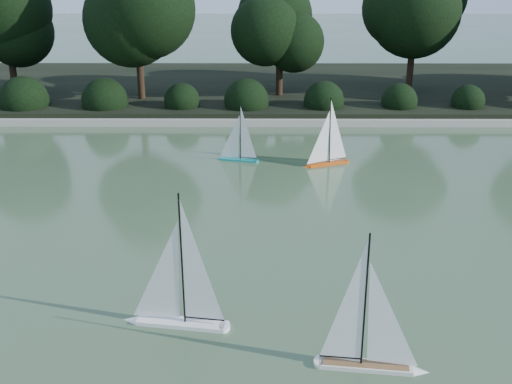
% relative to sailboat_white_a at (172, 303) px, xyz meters
% --- Properties ---
extents(ground, '(80.00, 80.00, 0.00)m').
position_rel_sailboat_white_a_xyz_m(ground, '(0.66, 0.59, -0.30)').
color(ground, '#395231').
rests_on(ground, ground).
extents(pond_coping, '(40.00, 0.35, 0.18)m').
position_rel_sailboat_white_a_xyz_m(pond_coping, '(0.66, 9.59, -0.21)').
color(pond_coping, gray).
rests_on(pond_coping, ground).
extents(far_bank, '(40.00, 8.00, 0.30)m').
position_rel_sailboat_white_a_xyz_m(far_bank, '(0.66, 13.59, -0.15)').
color(far_bank, black).
rests_on(far_bank, ground).
extents(tree_line, '(26.31, 3.93, 4.39)m').
position_rel_sailboat_white_a_xyz_m(tree_line, '(1.89, 12.02, 2.34)').
color(tree_line, black).
rests_on(tree_line, ground).
extents(shrub_hedge, '(29.10, 1.10, 1.10)m').
position_rel_sailboat_white_a_xyz_m(shrub_hedge, '(0.66, 10.49, 0.15)').
color(shrub_hedge, black).
rests_on(shrub_hedge, ground).
extents(sailboat_white_a, '(1.39, 0.42, 1.89)m').
position_rel_sailboat_white_a_xyz_m(sailboat_white_a, '(0.00, 0.00, 0.00)').
color(sailboat_white_a, white).
rests_on(sailboat_white_a, ground).
extents(sailboat_white_b, '(1.29, 0.36, 1.75)m').
position_rel_sailboat_white_a_xyz_m(sailboat_white_b, '(2.36, -0.89, -0.03)').
color(sailboat_white_b, white).
rests_on(sailboat_white_b, ground).
extents(sailboat_orange, '(1.10, 0.59, 1.55)m').
position_rel_sailboat_white_a_xyz_m(sailboat_orange, '(2.47, 6.28, -0.05)').
color(sailboat_orange, '#D94E0D').
rests_on(sailboat_orange, ground).
extents(sailboat_teal, '(0.99, 0.38, 1.36)m').
position_rel_sailboat_white_a_xyz_m(sailboat_teal, '(0.55, 6.59, -0.08)').
color(sailboat_teal, teal).
rests_on(sailboat_teal, ground).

